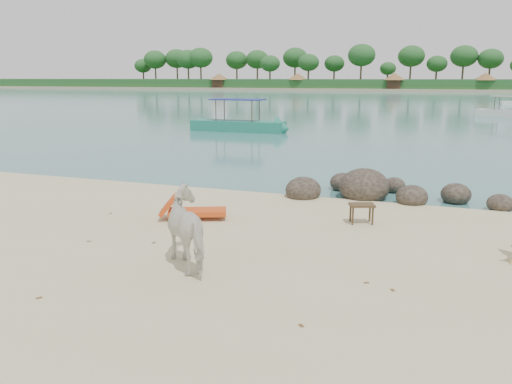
{
  "coord_description": "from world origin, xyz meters",
  "views": [
    {
      "loc": [
        3.65,
        -8.25,
        3.49
      ],
      "look_at": [
        0.05,
        2.0,
        1.0
      ],
      "focal_mm": 35.0,
      "sensor_mm": 36.0,
      "label": 1
    }
  ],
  "objects_px": {
    "cow": "(192,230)",
    "lounge_chair": "(197,210)",
    "boat_near": "(238,104)",
    "side_table": "(361,215)",
    "boulders": "(372,190)"
  },
  "relations": [
    {
      "from": "boulders",
      "to": "side_table",
      "type": "bearing_deg",
      "value": -88.2
    },
    {
      "from": "boulders",
      "to": "side_table",
      "type": "relative_size",
      "value": 10.57
    },
    {
      "from": "cow",
      "to": "lounge_chair",
      "type": "height_order",
      "value": "cow"
    },
    {
      "from": "boulders",
      "to": "side_table",
      "type": "distance_m",
      "value": 3.01
    },
    {
      "from": "boulders",
      "to": "lounge_chair",
      "type": "distance_m",
      "value": 5.53
    },
    {
      "from": "boulders",
      "to": "side_table",
      "type": "xyz_separation_m",
      "value": [
        0.09,
        -3.01,
        0.03
      ]
    },
    {
      "from": "side_table",
      "to": "lounge_chair",
      "type": "bearing_deg",
      "value": 173.67
    },
    {
      "from": "side_table",
      "to": "lounge_chair",
      "type": "height_order",
      "value": "lounge_chair"
    },
    {
      "from": "boulders",
      "to": "lounge_chair",
      "type": "bearing_deg",
      "value": -134.01
    },
    {
      "from": "cow",
      "to": "side_table",
      "type": "height_order",
      "value": "cow"
    },
    {
      "from": "boat_near",
      "to": "lounge_chair",
      "type": "bearing_deg",
      "value": -70.41
    },
    {
      "from": "side_table",
      "to": "lounge_chair",
      "type": "relative_size",
      "value": 0.33
    },
    {
      "from": "boat_near",
      "to": "boulders",
      "type": "bearing_deg",
      "value": -56.1
    },
    {
      "from": "cow",
      "to": "lounge_chair",
      "type": "distance_m",
      "value": 3.22
    },
    {
      "from": "side_table",
      "to": "boat_near",
      "type": "height_order",
      "value": "boat_near"
    }
  ]
}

